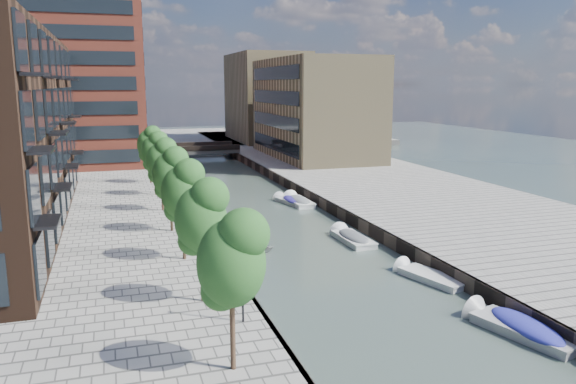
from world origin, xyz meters
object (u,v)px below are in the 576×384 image
sloop_1 (242,262)px  motorboat_0 (516,327)px  tree_0 (231,257)px  motorboat_4 (298,201)px  tree_6 (149,143)px  tree_1 (201,214)px  tree_5 (154,150)px  bridge (195,150)px  tree_3 (170,171)px  car (275,150)px  motorboat_2 (425,276)px  sloop_4 (187,196)px  motorboat_1 (351,238)px  tree_2 (182,189)px  tree_4 (161,159)px  motorboat_3 (290,201)px  sloop_3 (237,254)px  sloop_2 (232,241)px

sloop_1 → motorboat_0: motorboat_0 is taller
tree_0 → motorboat_0: (13.68, 1.23, -5.09)m
motorboat_4 → tree_6: bearing=141.8°
tree_1 → sloop_1: size_ratio=1.47×
tree_5 → motorboat_4: size_ratio=1.17×
tree_5 → tree_6: size_ratio=1.00×
bridge → tree_5: bearing=-104.4°
sloop_1 → tree_3: bearing=12.0°
motorboat_0 → car: bearing=84.4°
motorboat_0 → motorboat_2: bearing=90.9°
tree_3 → motorboat_2: bearing=-41.4°
sloop_4 → motorboat_4: bearing=-101.0°
tree_3 → bridge: bearing=79.7°
tree_3 → motorboat_0: (13.68, -19.77, -5.09)m
tree_1 → motorboat_2: (13.56, 2.04, -5.22)m
sloop_4 → motorboat_2: 31.00m
tree_0 → motorboat_1: size_ratio=1.20×
tree_2 → motorboat_0: 19.39m
tree_6 → sloop_4: 7.29m
tree_2 → tree_1: bearing=-90.0°
bridge → tree_5: size_ratio=2.18×
tree_3 → sloop_4: (3.37, 17.32, -5.31)m
motorboat_0 → motorboat_1: 16.70m
motorboat_4 → tree_5: bearing=165.7°
tree_2 → tree_5: size_ratio=1.00×
bridge → tree_3: (-8.50, -47.00, 3.92)m
tree_4 → tree_6: 14.00m
sloop_1 → sloop_4: (-0.47, 22.98, 0.00)m
tree_1 → motorboat_3: (12.48, 25.08, -5.13)m
sloop_1 → motorboat_1: size_ratio=0.82×
car → bridge: bearing=151.1°
sloop_4 → motorboat_1: bearing=-132.2°
tree_4 → motorboat_4: size_ratio=1.17×
sloop_1 → tree_4: bearing=-5.3°
sloop_3 → motorboat_0: bearing=-141.4°
sloop_1 → motorboat_0: bearing=-167.4°
sloop_1 → sloop_2: bearing=-26.9°
motorboat_0 → motorboat_3: motorboat_0 is taller
sloop_1 → sloop_4: size_ratio=0.96×
tree_2 → car: (19.56, 47.54, -3.59)m
motorboat_4 → tree_3: bearing=-141.0°
motorboat_3 → tree_1: bearing=-116.5°
tree_0 → motorboat_4: bearing=67.5°
tree_4 → motorboat_1: tree_4 is taller
motorboat_2 → tree_2: bearing=159.9°
bridge → motorboat_0: bearing=-85.6°
tree_1 → sloop_2: (4.27, 13.46, -5.31)m
tree_4 → motorboat_3: size_ratio=1.26×
tree_3 → tree_0: bearing=-90.0°
tree_2 → motorboat_4: 22.59m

